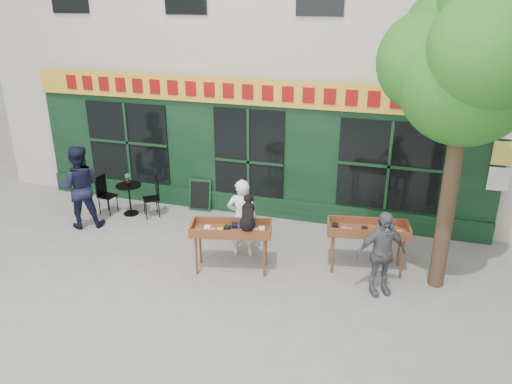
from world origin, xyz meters
TOP-DOWN VIEW (x-y plane):
  - ground at (0.00, 0.00)m, footprint 80.00×80.00m
  - street_tree at (4.34, 0.36)m, footprint 3.05×2.90m
  - book_cart_center at (0.50, -0.32)m, footprint 1.60×0.95m
  - dog at (0.85, -0.37)m, footprint 0.47×0.66m
  - woman at (0.50, 0.33)m, footprint 0.68×0.52m
  - book_cart_right at (2.98, 0.45)m, footprint 1.58×0.86m
  - man_right at (3.28, -0.30)m, footprint 1.00×0.79m
  - bistro_table at (-2.76, 1.45)m, footprint 0.60×0.60m
  - bistro_chair_left at (-3.40, 1.36)m, footprint 0.41×0.40m
  - bistro_chair_right at (-2.14, 1.55)m, footprint 0.51×0.51m
  - potted_plant at (-2.76, 1.45)m, footprint 0.17×0.13m
  - man_left at (-3.46, 0.55)m, footprint 1.17×1.09m
  - chalkboard at (-1.24, 2.19)m, footprint 0.57×0.24m

SIDE VIEW (x-z plane):
  - ground at x=0.00m, z-range 0.00..0.00m
  - chalkboard at x=-1.24m, z-range 0.01..0.79m
  - bistro_table at x=-2.76m, z-range 0.16..0.92m
  - bistro_chair_left at x=-3.40m, z-range 0.08..1.03m
  - bistro_chair_right at x=-2.14m, z-range 0.08..1.03m
  - man_right at x=3.28m, z-range 0.00..1.58m
  - book_cart_center at x=0.50m, z-range 0.33..1.32m
  - book_cart_right at x=2.98m, z-range 0.33..1.32m
  - woman at x=0.50m, z-range 0.00..1.65m
  - potted_plant at x=-2.76m, z-range 0.77..1.06m
  - man_left at x=-3.46m, z-range 0.00..1.94m
  - dog at x=0.85m, z-range 0.99..1.59m
  - street_tree at x=4.34m, z-range 1.31..6.91m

